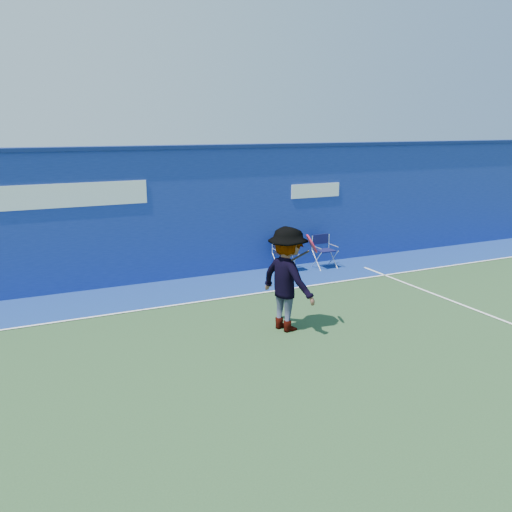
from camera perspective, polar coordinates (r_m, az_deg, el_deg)
name	(u,v)px	position (r m, az deg, el deg)	size (l,w,h in m)	color
ground	(282,360)	(8.49, 2.71, -10.90)	(80.00, 80.00, 0.00)	#284625
stadium_wall	(177,212)	(12.70, -8.31, 4.56)	(24.00, 0.50, 3.08)	navy
out_of_bounds_strip	(195,289)	(12.03, -6.49, -3.47)	(24.00, 1.80, 0.01)	navy
court_lines	(264,346)	(8.97, 0.89, -9.40)	(24.00, 12.00, 0.01)	white
directors_chair_left	(285,258)	(13.30, 3.11, -0.20)	(0.50, 0.45, 0.83)	silver
directors_chair_right	(325,258)	(13.77, 7.22, -0.18)	(0.50, 0.44, 0.83)	silver
water_bottle	(293,269)	(13.12, 3.87, -1.40)	(0.07, 0.07, 0.25)	white
tennis_player	(288,279)	(9.42, 3.34, -2.42)	(1.05, 1.33, 1.84)	#EA4738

